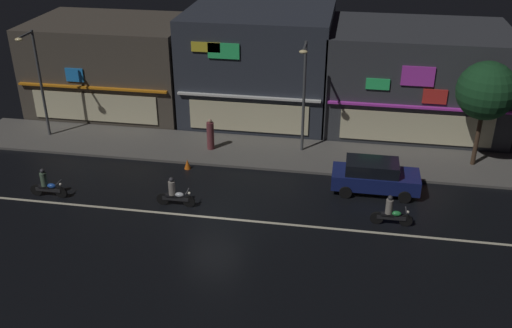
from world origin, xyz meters
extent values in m
plane|color=black|center=(0.00, 0.00, 0.00)|extent=(140.00, 140.00, 0.00)
cube|color=beige|center=(0.00, 0.00, 0.01)|extent=(30.73, 0.16, 0.01)
cube|color=#5B5954|center=(0.00, 7.16, 0.07)|extent=(32.35, 4.13, 0.14)
cube|color=#383A3F|center=(9.70, 12.97, 3.07)|extent=(10.66, 7.39, 6.15)
cube|color=#D83FD8|center=(9.70, 9.16, 2.60)|extent=(10.12, 0.24, 0.12)
cube|color=red|center=(10.50, 9.22, 3.27)|extent=(1.32, 0.08, 0.83)
cube|color=#33E572|center=(7.35, 9.22, 3.81)|extent=(1.31, 0.08, 0.63)
cube|color=#D83FD8|center=(9.46, 9.22, 4.38)|extent=(1.79, 0.08, 1.10)
cube|color=beige|center=(9.70, 9.22, 1.30)|extent=(8.53, 0.06, 1.80)
cube|color=#4C443A|center=(-9.70, 12.71, 2.93)|extent=(10.05, 6.86, 5.87)
cube|color=orange|center=(-9.70, 9.16, 2.60)|extent=(9.54, 0.24, 0.12)
cube|color=#268CF2|center=(-10.74, 9.22, 3.33)|extent=(1.13, 0.08, 0.84)
cube|color=beige|center=(-9.70, 9.22, 1.30)|extent=(8.04, 0.06, 1.80)
cube|color=#2D333D|center=(0.00, 13.13, 3.41)|extent=(8.97, 7.72, 6.82)
cube|color=white|center=(0.00, 9.16, 2.60)|extent=(8.52, 0.24, 0.12)
cube|color=yellow|center=(-2.44, 9.22, 5.45)|extent=(1.70, 0.08, 0.56)
cube|color=#33E572|center=(-1.41, 9.22, 5.27)|extent=(1.84, 0.08, 0.90)
cube|color=beige|center=(0.00, 9.22, 1.30)|extent=(7.17, 0.06, 1.80)
cylinder|color=#47494C|center=(-11.89, 7.29, 3.32)|extent=(0.16, 0.16, 6.37)
cube|color=#47494C|center=(-11.89, 6.59, 6.41)|extent=(0.10, 1.40, 0.10)
ellipsoid|color=#F9E099|center=(-11.89, 5.89, 6.33)|extent=(0.44, 0.32, 0.20)
cylinder|color=#47494C|center=(3.38, 7.72, 3.29)|extent=(0.16, 0.16, 6.31)
cube|color=#47494C|center=(3.38, 7.02, 6.35)|extent=(0.10, 1.40, 0.10)
ellipsoid|color=#F9E099|center=(3.38, 6.32, 6.27)|extent=(0.44, 0.32, 0.20)
cylinder|color=brown|center=(-1.79, 7.00, 0.95)|extent=(0.41, 0.41, 1.62)
sphere|color=tan|center=(-1.79, 7.00, 1.87)|extent=(0.22, 0.22, 0.22)
cylinder|color=#473323|center=(12.73, 7.49, 1.64)|extent=(0.24, 0.24, 3.00)
sphere|color=#194723|center=(12.73, 7.49, 4.36)|extent=(3.05, 3.05, 3.05)
cube|color=navy|center=(7.43, 3.80, 0.69)|extent=(4.30, 1.78, 0.76)
cube|color=black|center=(7.21, 3.80, 1.37)|extent=(2.58, 1.57, 0.60)
cube|color=#F9F2CC|center=(9.54, 4.41, 0.79)|extent=(0.08, 0.20, 0.12)
cube|color=#F9F2CC|center=(9.54, 3.20, 0.79)|extent=(0.08, 0.20, 0.12)
cylinder|color=black|center=(8.85, 4.69, 0.31)|extent=(0.62, 0.20, 0.62)
cylinder|color=black|center=(8.85, 2.91, 0.31)|extent=(0.62, 0.20, 0.62)
cylinder|color=black|center=(6.01, 4.69, 0.31)|extent=(0.62, 0.20, 0.62)
cylinder|color=black|center=(6.01, 2.91, 0.31)|extent=(0.62, 0.20, 0.62)
cylinder|color=black|center=(-7.79, 0.55, 0.30)|extent=(0.60, 0.08, 0.60)
cylinder|color=black|center=(-9.09, 0.55, 0.30)|extent=(0.60, 0.10, 0.60)
cube|color=black|center=(-8.44, 0.55, 0.40)|extent=(1.30, 0.14, 0.20)
ellipsoid|color=#1E4CB2|center=(-8.24, 0.55, 0.62)|extent=(0.44, 0.26, 0.24)
cube|color=black|center=(-8.64, 0.55, 0.55)|extent=(0.56, 0.22, 0.10)
cylinder|color=slate|center=(-7.84, 0.55, 0.85)|extent=(0.03, 0.60, 0.03)
sphere|color=white|center=(-7.75, 0.55, 0.75)|extent=(0.14, 0.14, 0.14)
cylinder|color=#4C664C|center=(-8.59, 0.55, 0.95)|extent=(0.32, 0.32, 0.70)
sphere|color=#333338|center=(-8.59, 0.55, 1.41)|extent=(0.22, 0.22, 0.22)
cylinder|color=black|center=(-1.35, 0.77, 0.30)|extent=(0.60, 0.08, 0.60)
cylinder|color=black|center=(-2.65, 0.77, 0.30)|extent=(0.60, 0.10, 0.60)
cube|color=black|center=(-2.00, 0.77, 0.40)|extent=(1.30, 0.14, 0.20)
ellipsoid|color=#B2B7BC|center=(-1.80, 0.77, 0.62)|extent=(0.44, 0.26, 0.24)
cube|color=black|center=(-2.20, 0.77, 0.55)|extent=(0.56, 0.22, 0.10)
cylinder|color=slate|center=(-1.40, 0.77, 0.85)|extent=(0.03, 0.60, 0.03)
sphere|color=white|center=(-1.31, 0.77, 0.75)|extent=(0.14, 0.14, 0.14)
cylinder|color=gray|center=(-2.15, 0.77, 0.95)|extent=(0.32, 0.32, 0.70)
sphere|color=#333338|center=(-2.15, 0.77, 1.41)|extent=(0.22, 0.22, 0.22)
cylinder|color=black|center=(8.78, 0.78, 0.30)|extent=(0.60, 0.08, 0.60)
cylinder|color=black|center=(7.48, 0.78, 0.30)|extent=(0.60, 0.10, 0.60)
cube|color=black|center=(8.13, 0.78, 0.40)|extent=(1.30, 0.14, 0.20)
ellipsoid|color=#268C3F|center=(8.33, 0.78, 0.62)|extent=(0.44, 0.26, 0.24)
cube|color=black|center=(7.93, 0.78, 0.55)|extent=(0.56, 0.22, 0.10)
cylinder|color=slate|center=(8.73, 0.78, 0.85)|extent=(0.03, 0.60, 0.03)
sphere|color=white|center=(8.82, 0.78, 0.75)|extent=(0.14, 0.14, 0.14)
cylinder|color=gray|center=(7.98, 0.78, 0.95)|extent=(0.32, 0.32, 0.70)
sphere|color=#333338|center=(7.98, 0.78, 1.41)|extent=(0.22, 0.22, 0.22)
cone|color=orange|center=(-2.51, 4.61, 0.28)|extent=(0.36, 0.36, 0.55)
camera|label=1|loc=(5.82, -22.13, 14.41)|focal=40.52mm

